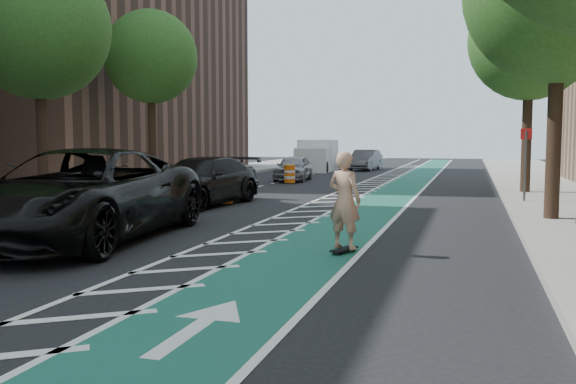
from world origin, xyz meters
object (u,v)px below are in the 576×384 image
at_px(skateboarder, 345,200).
at_px(suv_far, 201,181).
at_px(suv_near, 81,195).
at_px(barrel_a, 165,193).

distance_m(skateboarder, suv_far, 9.16).
xyz_separation_m(skateboarder, suv_near, (-5.60, -0.17, -0.03)).
bearing_deg(barrel_a, suv_far, 49.03).
bearing_deg(barrel_a, suv_near, -78.01).
xyz_separation_m(suv_near, suv_far, (-0.50, 7.00, -0.20)).
bearing_deg(skateboarder, suv_near, 21.11).
bearing_deg(suv_far, suv_near, -80.17).
bearing_deg(suv_near, suv_far, 88.36).
xyz_separation_m(suv_near, barrel_a, (-1.29, 6.09, -0.52)).
bearing_deg(suv_near, skateboarder, -4.02).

